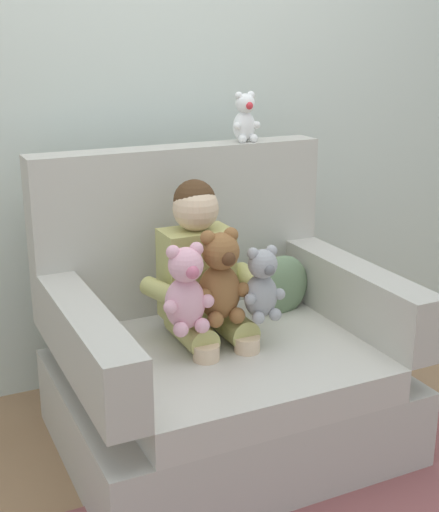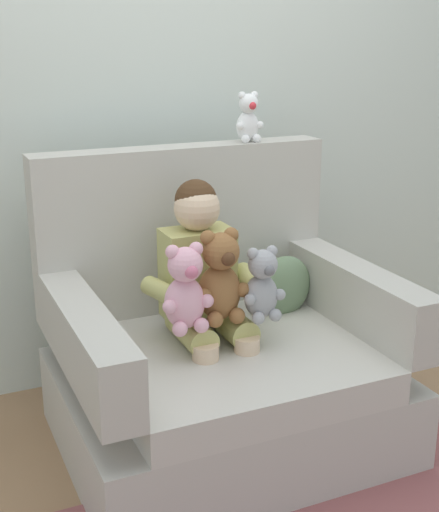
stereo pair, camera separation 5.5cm
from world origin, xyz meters
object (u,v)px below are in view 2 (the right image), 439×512
object	(u,v)px
plush_pink	(185,290)
plush_grey	(262,286)
throw_pillow	(283,287)
seated_child	(205,282)
plush_brown	(220,279)
plush_white_on_backrest	(248,119)
armchair	(219,358)

from	to	relation	value
plush_pink	plush_grey	distance (m)	0.28
plush_grey	throw_pillow	size ratio (longest dim) A/B	1.03
plush_grey	seated_child	bearing A→B (deg)	150.66
seated_child	throw_pillow	size ratio (longest dim) A/B	3.17
throw_pillow	plush_grey	bearing A→B (deg)	-131.27
plush_brown	plush_white_on_backrest	xyz separation A→B (m)	(0.33, 0.46, 0.49)
plush_grey	throw_pillow	world-z (taller)	plush_grey
armchair	plush_white_on_backrest	xyz separation A→B (m)	(0.29, 0.35, 0.85)
plush_pink	seated_child	bearing A→B (deg)	41.64
plush_pink	plush_white_on_backrest	bearing A→B (deg)	38.69
armchair	plush_pink	world-z (taller)	armchair
armchair	plush_brown	xyz separation A→B (m)	(-0.04, -0.10, 0.36)
plush_grey	armchair	bearing A→B (deg)	143.88
seated_child	throw_pillow	world-z (taller)	seated_child
armchair	throw_pillow	world-z (taller)	armchair
plush_brown	plush_pink	xyz separation A→B (m)	(-0.14, -0.03, -0.01)
plush_pink	throw_pillow	bearing A→B (deg)	18.94
plush_brown	throw_pillow	world-z (taller)	plush_brown
plush_pink	plush_white_on_backrest	size ratio (longest dim) A/B	1.53
plush_white_on_backrest	throw_pillow	distance (m)	0.69
plush_grey	plush_white_on_backrest	bearing A→B (deg)	90.59
seated_child	plush_white_on_backrest	bearing A→B (deg)	50.41
plush_pink	armchair	bearing A→B (deg)	28.28
plush_white_on_backrest	throw_pillow	bearing A→B (deg)	-61.41
plush_brown	plush_pink	bearing A→B (deg)	-160.92
seated_child	plush_brown	xyz separation A→B (m)	(0.01, -0.13, 0.05)
armchair	plush_grey	world-z (taller)	armchair
plush_white_on_backrest	throw_pillow	world-z (taller)	plush_white_on_backrest
armchair	plush_brown	size ratio (longest dim) A/B	3.56
armchair	plush_brown	bearing A→B (deg)	-112.09
seated_child	plush_pink	bearing A→B (deg)	-125.34
seated_child	plush_pink	distance (m)	0.21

